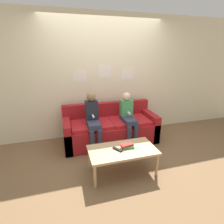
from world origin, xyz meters
name	(u,v)px	position (x,y,z in m)	size (l,w,h in m)	color
ground_plane	(117,152)	(0.00, 0.00, 0.00)	(10.00, 10.00, 0.00)	brown
wall_back	(104,77)	(0.00, 0.98, 1.30)	(8.00, 0.06, 2.60)	beige
couch	(110,129)	(0.00, 0.49, 0.28)	(1.92, 0.77, 0.79)	maroon
coffee_table	(122,152)	(-0.09, -0.55, 0.36)	(1.04, 0.56, 0.40)	tan
person_left	(93,118)	(-0.39, 0.32, 0.63)	(0.24, 0.53, 1.11)	#33384C
person_right	(128,116)	(0.33, 0.31, 0.60)	(0.24, 0.53, 1.06)	#33384C
tv_remote	(117,149)	(-0.18, -0.55, 0.41)	(0.12, 0.17, 0.02)	black
book_stack	(127,146)	(-0.01, -0.53, 0.43)	(0.21, 0.13, 0.06)	#2D8442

